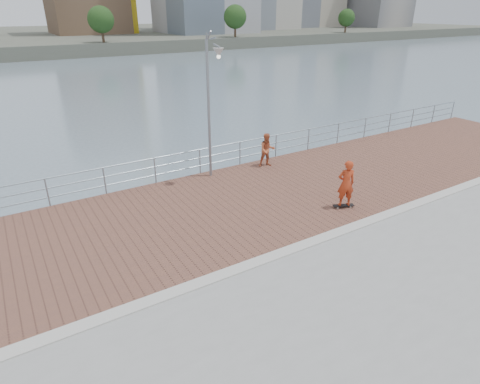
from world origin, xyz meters
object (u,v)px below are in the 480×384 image
guardrail (178,163)px  street_lamp (213,84)px  skateboarder (346,183)px  bystander (267,150)px

guardrail → street_lamp: size_ratio=6.94×
skateboarder → street_lamp: bearing=-38.0°
guardrail → street_lamp: 3.66m
guardrail → skateboarder: (3.98, -5.75, 0.28)m
street_lamp → guardrail: bearing=144.7°
guardrail → skateboarder: 7.00m
skateboarder → bystander: size_ratio=1.12×
guardrail → bystander: (4.04, -0.82, 0.10)m
skateboarder → bystander: bearing=-67.8°
skateboarder → bystander: 4.94m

